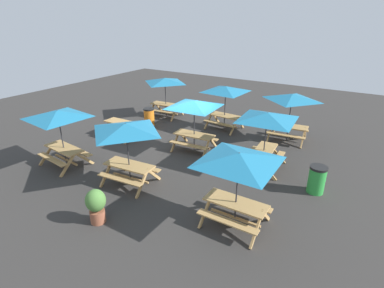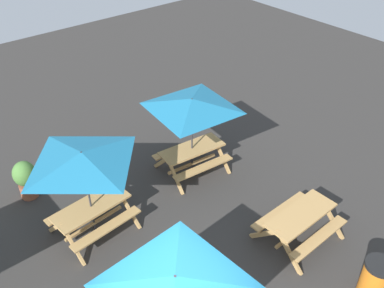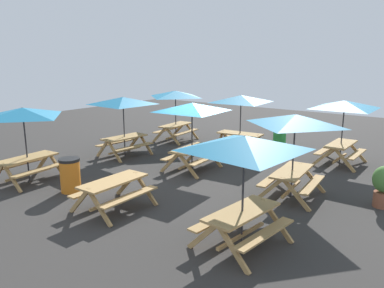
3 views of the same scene
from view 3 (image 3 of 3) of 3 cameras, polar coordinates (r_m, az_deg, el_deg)
The scene contains 13 objects.
ground_plane at distance 12.56m, azimuth 0.78°, elevation -4.36°, with size 33.12×33.12×0.00m, color #33302D.
picnic_table_0 at distance 12.45m, azimuth -0.00°, elevation 4.89°, with size 2.82×2.82×2.34m.
picnic_table_1 at distance 17.04m, azimuth -2.53°, elevation 7.07°, with size 2.17×2.17×2.34m.
picnic_table_2 at distance 7.28m, azimuth 7.96°, elevation -1.12°, with size 2.81×2.81×2.34m.
picnic_table_3 at distance 9.66m, azimuth -11.83°, elevation -6.55°, with size 1.82×1.56×0.81m.
picnic_table_4 at distance 10.29m, azimuth 15.44°, elevation 2.68°, with size 2.17×2.17×2.34m.
picnic_table_5 at distance 14.18m, azimuth 22.19°, elevation 4.92°, with size 2.83×2.83×2.34m.
picnic_table_6 at distance 15.12m, azimuth 7.47°, elevation 6.22°, with size 2.82×2.82×2.34m.
picnic_table_7 at distance 12.33m, azimuth -24.33°, elevation 3.64°, with size 2.16×2.16×2.34m.
picnic_table_8 at distance 14.54m, azimuth -10.46°, elevation 5.84°, with size 2.82×2.82×2.34m.
trash_bin_green at distance 16.93m, azimuth 13.22°, elevation 1.58°, with size 0.59×0.59×0.98m.
trash_bin_orange at distance 11.23m, azimuth -18.07°, elevation -4.51°, with size 0.59×0.59×0.98m.
potted_plant_0 at distance 10.74m, azimuth 27.21°, elevation -5.49°, with size 0.58×0.58×1.09m.
Camera 3 is at (-9.67, -7.08, 3.75)m, focal length 35.00 mm.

